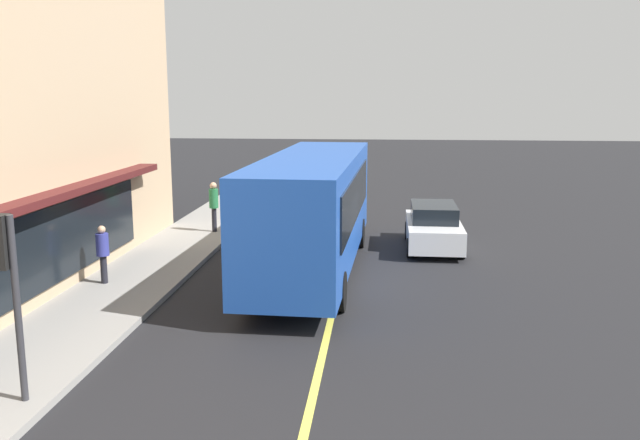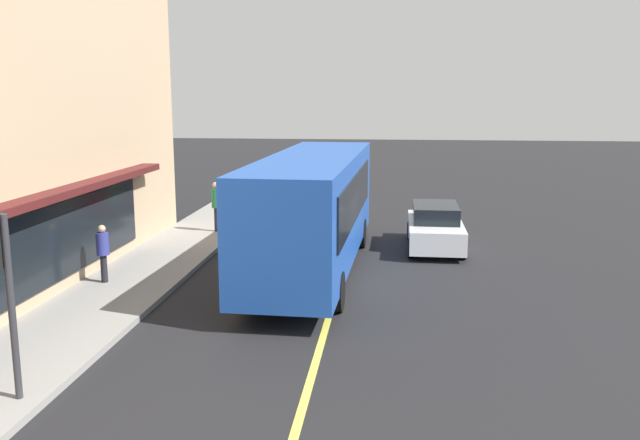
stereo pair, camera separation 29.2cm
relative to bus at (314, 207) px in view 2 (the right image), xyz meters
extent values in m
plane|color=black|center=(-1.04, -0.84, -1.99)|extent=(120.00, 120.00, 0.00)
cube|color=gray|center=(-1.04, 4.92, -1.91)|extent=(80.00, 2.76, 0.15)
cube|color=#D8D14C|center=(-1.04, -0.84, -1.98)|extent=(36.00, 0.16, 0.01)
cube|color=#4C1919|center=(-4.89, 6.05, 0.81)|extent=(15.65, 0.70, 0.20)
cube|color=black|center=(-4.89, 6.27, -0.49)|extent=(13.42, 0.08, 2.00)
cube|color=#1E4CAD|center=(-0.04, 0.00, 0.01)|extent=(11.08, 2.89, 3.00)
cube|color=black|center=(5.41, -0.19, 0.37)|extent=(0.19, 2.10, 1.80)
cube|color=black|center=(-0.29, 1.28, 0.37)|extent=(8.80, 0.37, 1.32)
cube|color=black|center=(-0.38, -1.26, 0.37)|extent=(8.80, 0.37, 1.32)
cube|color=#0CF259|center=(5.48, -0.19, 1.26)|extent=(0.15, 1.90, 0.36)
cube|color=#2D2D33|center=(5.51, -0.20, -1.24)|extent=(0.25, 2.40, 0.40)
cylinder|color=black|center=(3.52, 1.01, -1.49)|extent=(1.01, 0.34, 1.00)
cylinder|color=black|center=(3.44, -1.25, -1.49)|extent=(1.01, 0.34, 1.00)
cylinder|color=black|center=(-3.52, 1.26, -1.49)|extent=(1.01, 0.34, 1.00)
cylinder|color=black|center=(-3.60, -1.00, -1.49)|extent=(1.01, 0.34, 1.00)
cylinder|color=#2D2D33|center=(-9.25, 3.98, -0.24)|extent=(0.12, 0.12, 3.20)
cube|color=maroon|center=(9.51, 2.43, -1.39)|extent=(4.32, 1.85, 0.75)
cube|color=black|center=(9.66, 2.42, -0.74)|extent=(2.42, 1.54, 0.55)
cylinder|color=black|center=(8.08, 1.62, -1.67)|extent=(0.64, 0.23, 0.64)
cylinder|color=black|center=(8.09, 3.26, -1.67)|extent=(0.64, 0.23, 0.64)
cylinder|color=black|center=(10.92, 1.59, -1.67)|extent=(0.64, 0.23, 0.64)
cylinder|color=black|center=(10.93, 3.23, -1.67)|extent=(0.64, 0.23, 0.64)
cube|color=white|center=(3.51, -3.79, -1.39)|extent=(4.32, 1.84, 0.75)
cube|color=black|center=(3.66, -3.79, -0.74)|extent=(2.42, 1.54, 0.55)
cylinder|color=black|center=(2.08, -4.60, -1.67)|extent=(0.64, 0.23, 0.64)
cylinder|color=black|center=(2.10, -2.96, -1.67)|extent=(0.64, 0.23, 0.64)
cylinder|color=black|center=(4.92, -4.62, -1.67)|extent=(0.64, 0.23, 0.64)
cylinder|color=black|center=(4.94, -2.98, -1.67)|extent=(0.64, 0.23, 0.64)
cylinder|color=black|center=(4.90, 4.26, -1.38)|extent=(0.18, 0.18, 0.90)
cylinder|color=#26723F|center=(4.90, 4.26, -0.58)|extent=(0.34, 0.34, 0.71)
sphere|color=tan|center=(4.90, 4.26, -0.09)|extent=(0.25, 0.25, 0.25)
cylinder|color=black|center=(-2.23, 5.55, -1.45)|extent=(0.18, 0.18, 0.78)
cylinder|color=#33388C|center=(-2.23, 5.55, -0.75)|extent=(0.34, 0.34, 0.61)
sphere|color=tan|center=(-2.23, 5.55, -0.34)|extent=(0.22, 0.22, 0.22)
camera|label=1|loc=(-19.34, -2.00, 3.29)|focal=37.59mm
camera|label=2|loc=(-19.31, -2.29, 3.29)|focal=37.59mm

